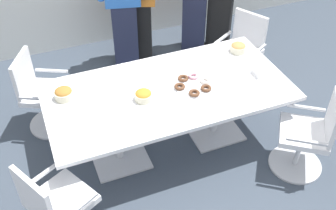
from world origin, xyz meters
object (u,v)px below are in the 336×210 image
(snack_bowl_cookies, at_px, (238,47))
(office_chair_3, at_px, (308,138))
(napkin_pile, at_px, (261,71))
(snack_bowl_pretzels, at_px, (64,93))
(donut_platter, at_px, (193,85))
(office_chair_2, at_px, (57,209))
(snack_bowl_chips_orange, at_px, (143,95))
(office_chair_0, at_px, (241,54))
(conference_table, at_px, (168,99))
(office_chair_1, at_px, (43,96))

(snack_bowl_cookies, bearing_deg, office_chair_3, -81.11)
(napkin_pile, bearing_deg, snack_bowl_pretzels, 169.44)
(donut_platter, bearing_deg, office_chair_2, -155.74)
(office_chair_2, height_order, office_chair_3, same)
(office_chair_3, relative_size, snack_bowl_chips_orange, 5.31)
(office_chair_0, bearing_deg, office_chair_2, 90.31)
(office_chair_3, bearing_deg, snack_bowl_pretzels, 99.00)
(office_chair_2, height_order, snack_bowl_chips_orange, office_chair_2)
(conference_table, bearing_deg, office_chair_0, 29.96)
(snack_bowl_cookies, bearing_deg, donut_platter, -151.42)
(office_chair_1, bearing_deg, napkin_pile, 93.71)
(snack_bowl_cookies, xyz_separation_m, donut_platter, (-0.72, -0.39, -0.03))
(snack_bowl_pretzels, xyz_separation_m, snack_bowl_chips_orange, (0.70, -0.30, -0.00))
(office_chair_1, height_order, napkin_pile, office_chair_1)
(office_chair_1, bearing_deg, snack_bowl_chips_orange, 72.73)
(conference_table, relative_size, snack_bowl_pretzels, 13.10)
(snack_bowl_pretzels, bearing_deg, snack_bowl_cookies, 3.00)
(snack_bowl_chips_orange, relative_size, donut_platter, 0.45)
(office_chair_0, xyz_separation_m, office_chair_1, (-2.43, 0.07, 0.00))
(office_chair_2, height_order, napkin_pile, office_chair_2)
(office_chair_2, bearing_deg, donut_platter, 86.54)
(office_chair_2, distance_m, donut_platter, 1.71)
(office_chair_1, distance_m, office_chair_3, 2.82)
(conference_table, distance_m, office_chair_1, 1.42)
(office_chair_3, xyz_separation_m, snack_bowl_pretzels, (-2.12, 1.06, 0.40))
(office_chair_1, distance_m, office_chair_2, 1.54)
(office_chair_2, relative_size, napkin_pile, 6.17)
(conference_table, relative_size, napkin_pile, 16.28)
(snack_bowl_chips_orange, relative_size, napkin_pile, 1.16)
(conference_table, height_order, snack_bowl_pretzels, snack_bowl_pretzels)
(office_chair_2, bearing_deg, office_chair_1, 148.01)
(office_chair_1, height_order, donut_platter, office_chair_1)
(office_chair_3, height_order, napkin_pile, office_chair_3)
(snack_bowl_pretzels, bearing_deg, office_chair_0, 12.25)
(office_chair_3, bearing_deg, snack_bowl_chips_orange, 97.67)
(office_chair_2, relative_size, snack_bowl_cookies, 5.20)
(office_chair_3, xyz_separation_m, snack_bowl_chips_orange, (-1.43, 0.75, 0.40))
(office_chair_0, height_order, snack_bowl_pretzels, office_chair_0)
(office_chair_1, xyz_separation_m, office_chair_2, (-0.11, -1.53, 0.00))
(snack_bowl_pretzels, relative_size, napkin_pile, 1.24)
(office_chair_3, relative_size, napkin_pile, 6.17)
(napkin_pile, bearing_deg, snack_bowl_chips_orange, 177.30)
(office_chair_2, xyz_separation_m, snack_bowl_chips_orange, (1.00, 0.67, 0.40))
(office_chair_2, relative_size, snack_bowl_pretzels, 4.97)
(office_chair_0, xyz_separation_m, office_chair_3, (-0.12, -1.54, 0.00))
(snack_bowl_cookies, relative_size, snack_bowl_pretzels, 0.95)
(office_chair_0, xyz_separation_m, snack_bowl_pretzels, (-2.24, -0.49, 0.40))
(donut_platter, relative_size, napkin_pile, 2.61)
(office_chair_3, xyz_separation_m, donut_platter, (-0.90, 0.77, 0.36))
(office_chair_3, distance_m, snack_bowl_chips_orange, 1.66)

